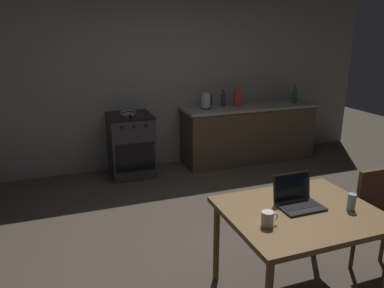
% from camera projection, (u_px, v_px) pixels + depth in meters
% --- Properties ---
extents(ground_plane, '(12.00, 12.00, 0.00)m').
position_uv_depth(ground_plane, '(231.00, 244.00, 3.62)').
color(ground_plane, '#473D33').
extents(back_wall, '(6.40, 0.10, 2.70)m').
position_uv_depth(back_wall, '(179.00, 76.00, 5.59)').
color(back_wall, gray).
rests_on(back_wall, ground_plane).
extents(kitchen_counter, '(2.16, 0.64, 0.89)m').
position_uv_depth(kitchen_counter, '(248.00, 133.00, 5.88)').
color(kitchen_counter, '#4C3D2D').
rests_on(kitchen_counter, ground_plane).
extents(stove_oven, '(0.60, 0.62, 0.89)m').
position_uv_depth(stove_oven, '(131.00, 145.00, 5.26)').
color(stove_oven, '#2D2D30').
rests_on(stove_oven, ground_plane).
extents(dining_table, '(1.11, 0.91, 0.74)m').
position_uv_depth(dining_table, '(300.00, 220.00, 2.71)').
color(dining_table, brown).
rests_on(dining_table, ground_plane).
extents(chair, '(0.40, 0.40, 0.91)m').
position_uv_depth(chair, '(383.00, 216.00, 3.06)').
color(chair, '#4C331E').
rests_on(chair, ground_plane).
extents(laptop, '(0.32, 0.26, 0.23)m').
position_uv_depth(laptop, '(298.00, 200.00, 2.75)').
color(laptop, '#232326').
rests_on(laptop, dining_table).
extents(electric_kettle, '(0.17, 0.15, 0.24)m').
position_uv_depth(electric_kettle, '(206.00, 101.00, 5.48)').
color(electric_kettle, black).
rests_on(electric_kettle, kitchen_counter).
extents(bottle, '(0.07, 0.07, 0.28)m').
position_uv_depth(bottle, '(295.00, 95.00, 5.93)').
color(bottle, '#19592D').
rests_on(bottle, kitchen_counter).
extents(frying_pan, '(0.22, 0.40, 0.05)m').
position_uv_depth(frying_pan, '(128.00, 113.00, 5.09)').
color(frying_pan, gray).
rests_on(frying_pan, stove_oven).
extents(coffee_mug, '(0.12, 0.08, 0.10)m').
position_uv_depth(coffee_mug, '(268.00, 219.00, 2.47)').
color(coffee_mug, silver).
rests_on(coffee_mug, dining_table).
extents(drinking_glass, '(0.06, 0.06, 0.13)m').
position_uv_depth(drinking_glass, '(351.00, 202.00, 2.68)').
color(drinking_glass, '#99B7C6').
rests_on(drinking_glass, dining_table).
extents(cereal_box, '(0.13, 0.05, 0.26)m').
position_uv_depth(cereal_box, '(238.00, 98.00, 5.67)').
color(cereal_box, '#B2382D').
rests_on(cereal_box, kitchen_counter).
extents(bottle_b, '(0.07, 0.07, 0.26)m').
position_uv_depth(bottle_b, '(223.00, 99.00, 5.65)').
color(bottle_b, '#2D2D33').
rests_on(bottle_b, kitchen_counter).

